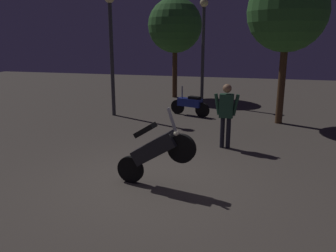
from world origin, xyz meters
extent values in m
plane|color=#4C443D|center=(0.00, 0.00, 0.00)|extent=(40.00, 40.00, 0.00)
cylinder|color=black|center=(-0.37, -0.07, 0.28)|extent=(0.57, 0.17, 0.56)
cylinder|color=black|center=(0.72, -0.20, 0.86)|extent=(0.57, 0.17, 0.56)
cube|color=black|center=(0.18, -0.13, 0.80)|extent=(0.99, 0.41, 0.76)
cube|color=black|center=(-0.02, -0.11, 1.15)|extent=(0.45, 0.29, 0.32)
cylinder|color=gray|center=(0.52, -0.18, 1.41)|extent=(0.21, 0.08, 0.44)
sphere|color=#F2EABF|center=(0.62, -0.19, 1.14)|extent=(0.12, 0.12, 0.12)
cylinder|color=black|center=(0.09, 6.23, 0.28)|extent=(0.56, 0.28, 0.56)
cylinder|color=black|center=(-0.95, 6.60, 0.28)|extent=(0.56, 0.28, 0.56)
cube|color=navy|center=(-0.43, 6.41, 0.51)|extent=(1.00, 0.60, 0.30)
cube|color=black|center=(-0.24, 6.34, 0.71)|extent=(0.49, 0.37, 0.10)
cylinder|color=gray|center=(-0.76, 6.53, 0.89)|extent=(0.08, 0.08, 0.45)
sphere|color=#F2EABF|center=(-0.85, 6.56, 0.56)|extent=(0.12, 0.12, 0.12)
cylinder|color=black|center=(1.19, 2.75, 0.42)|extent=(0.12, 0.12, 0.84)
cylinder|color=black|center=(1.35, 2.75, 0.42)|extent=(0.12, 0.12, 0.84)
cube|color=#1E3F2D|center=(1.27, 2.75, 1.16)|extent=(0.36, 0.24, 0.63)
sphere|color=#9E7251|center=(1.27, 2.75, 1.61)|extent=(0.23, 0.23, 0.23)
cylinder|color=#1E3F2D|center=(1.03, 2.75, 1.19)|extent=(0.19, 0.09, 0.57)
cylinder|color=#1E3F2D|center=(1.51, 2.75, 1.19)|extent=(0.19, 0.09, 0.57)
cylinder|color=#38383D|center=(-0.37, 8.89, 2.09)|extent=(0.14, 0.14, 4.19)
sphere|color=#F9E59E|center=(-0.37, 8.89, 4.33)|extent=(0.36, 0.36, 0.36)
cylinder|color=#38383D|center=(-3.27, 5.74, 2.07)|extent=(0.14, 0.14, 4.13)
cylinder|color=#4C331E|center=(-1.99, 10.38, 1.29)|extent=(0.24, 0.24, 2.57)
sphere|color=#336B2D|center=(-1.99, 10.38, 3.48)|extent=(2.59, 2.59, 2.59)
cylinder|color=#4C331E|center=(2.82, 6.04, 1.40)|extent=(0.24, 0.24, 2.81)
sphere|color=#336B2D|center=(2.82, 6.04, 3.72)|extent=(2.59, 2.59, 2.59)
camera|label=1|loc=(2.05, -6.21, 2.88)|focal=36.59mm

